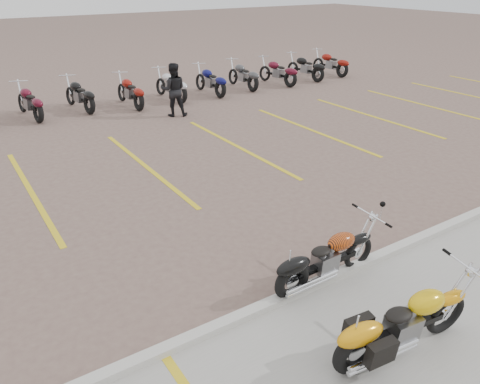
# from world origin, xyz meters

# --- Properties ---
(ground) EXTENTS (100.00, 100.00, 0.00)m
(ground) POSITION_xyz_m (0.00, 0.00, 0.00)
(ground) COLOR #725C51
(ground) RESTS_ON ground
(curb) EXTENTS (60.00, 0.18, 0.12)m
(curb) POSITION_xyz_m (0.00, -2.00, 0.06)
(curb) COLOR #ADAAA3
(curb) RESTS_ON ground
(parking_stripes) EXTENTS (38.00, 5.50, 0.01)m
(parking_stripes) POSITION_xyz_m (0.00, 4.00, 0.00)
(parking_stripes) COLOR gold
(parking_stripes) RESTS_ON ground
(yellow_cruiser) EXTENTS (2.11, 0.41, 0.87)m
(yellow_cruiser) POSITION_xyz_m (0.19, -3.56, 0.43)
(yellow_cruiser) COLOR black
(yellow_cruiser) RESTS_ON ground
(flame_cruiser) EXTENTS (1.96, 0.29, 0.81)m
(flame_cruiser) POSITION_xyz_m (0.40, -1.97, 0.40)
(flame_cruiser) COLOR black
(flame_cruiser) RESTS_ON ground
(person_b) EXTENTS (1.04, 0.95, 1.74)m
(person_b) POSITION_xyz_m (2.61, 7.75, 0.87)
(person_b) COLOR black
(person_b) RESTS_ON ground
(bg_bike_row) EXTENTS (22.25, 2.05, 1.10)m
(bg_bike_row) POSITION_xyz_m (0.97, 9.97, 0.55)
(bg_bike_row) COLOR black
(bg_bike_row) RESTS_ON ground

